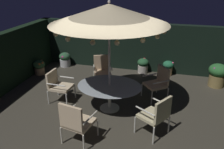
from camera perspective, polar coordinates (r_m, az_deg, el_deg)
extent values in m
cube|color=#3D382E|center=(6.25, -0.43, -9.79)|extent=(7.49, 7.04, 0.02)
cube|color=black|center=(8.89, 5.25, 6.96)|extent=(7.49, 0.30, 1.80)
cylinder|color=silver|center=(6.47, -0.59, -8.26)|extent=(0.54, 0.54, 0.03)
cylinder|color=silver|center=(6.30, -0.61, -5.71)|extent=(0.09, 0.09, 0.69)
ellipsoid|color=#9AA3A8|center=(6.13, -0.62, -2.78)|extent=(1.73, 1.41, 0.03)
cylinder|color=silver|center=(5.91, -0.64, 2.00)|extent=(0.06, 0.06, 2.51)
cone|color=beige|center=(5.56, -0.71, 14.78)|extent=(2.87, 2.87, 0.46)
sphere|color=silver|center=(5.53, -0.72, 17.56)|extent=(0.07, 0.07, 0.07)
sphere|color=#F9DB8C|center=(5.38, 12.86, 10.27)|extent=(0.10, 0.10, 0.10)
sphere|color=#F9DB8C|center=(5.91, 12.19, 11.49)|extent=(0.10, 0.10, 0.10)
sphere|color=#F9DB8C|center=(6.37, 9.67, 12.52)|extent=(0.10, 0.10, 0.10)
sphere|color=#F9DB8C|center=(6.68, 6.38, 13.20)|extent=(0.10, 0.10, 0.10)
sphere|color=#F9DB8C|center=(6.87, 2.14, 13.60)|extent=(0.10, 0.10, 0.10)
sphere|color=#F9DB8C|center=(6.89, -2.20, 13.64)|extent=(0.10, 0.10, 0.10)
sphere|color=#F9DB8C|center=(6.76, -6.43, 13.32)|extent=(0.10, 0.10, 0.10)
sphere|color=#F9DB8C|center=(6.45, -10.38, 12.61)|extent=(0.10, 0.10, 0.10)
sphere|color=#F9DB8C|center=(6.09, -12.85, 11.77)|extent=(0.10, 0.10, 0.10)
sphere|color=#F9DB8C|center=(5.63, -14.21, 10.70)|extent=(0.10, 0.10, 0.10)
sphere|color=#F9DB8C|center=(5.15, -13.73, 9.61)|extent=(0.10, 0.10, 0.10)
sphere|color=#F9DB8C|center=(4.72, -10.86, 8.60)|extent=(0.10, 0.10, 0.10)
sphere|color=#F9DB8C|center=(4.41, -4.83, 7.90)|extent=(0.10, 0.10, 0.10)
sphere|color=#F9DB8C|center=(4.37, 1.24, 7.84)|extent=(0.10, 0.10, 0.10)
sphere|color=#F9DB8C|center=(4.58, 7.66, 8.36)|extent=(0.10, 0.10, 0.10)
sphere|color=#F9DB8C|center=(4.92, 11.24, 9.18)|extent=(0.10, 0.10, 0.10)
cylinder|color=silver|center=(6.98, -9.09, -4.22)|extent=(0.04, 0.04, 0.41)
cylinder|color=silver|center=(6.56, -11.15, -6.33)|extent=(0.04, 0.04, 0.41)
cylinder|color=silver|center=(7.24, -13.26, -3.53)|extent=(0.04, 0.04, 0.41)
cylinder|color=silver|center=(6.83, -15.50, -5.50)|extent=(0.04, 0.04, 0.41)
cube|color=beige|center=(6.79, -12.43, -3.08)|extent=(0.59, 0.56, 0.07)
cube|color=beige|center=(6.82, -14.67, -0.87)|extent=(0.08, 0.53, 0.43)
cylinder|color=silver|center=(6.92, -11.50, -0.63)|extent=(0.56, 0.06, 0.04)
cylinder|color=silver|center=(6.49, -13.73, -2.51)|extent=(0.56, 0.06, 0.04)
cylinder|color=beige|center=(5.66, -8.72, -11.39)|extent=(0.04, 0.04, 0.41)
cylinder|color=beige|center=(5.40, -3.56, -13.06)|extent=(0.04, 0.04, 0.41)
cylinder|color=beige|center=(5.29, -12.42, -14.53)|extent=(0.04, 0.04, 0.41)
cylinder|color=beige|center=(5.01, -7.02, -16.58)|extent=(0.04, 0.04, 0.41)
cube|color=beige|center=(5.19, -8.08, -11.70)|extent=(0.67, 0.68, 0.07)
cube|color=beige|center=(4.83, -10.17, -10.42)|extent=(0.55, 0.17, 0.54)
cylinder|color=beige|center=(5.22, -10.87, -8.85)|extent=(0.15, 0.56, 0.04)
cylinder|color=beige|center=(4.93, -5.41, -10.57)|extent=(0.15, 0.56, 0.04)
cylinder|color=silver|center=(5.50, 5.68, -12.28)|extent=(0.04, 0.04, 0.43)
cylinder|color=silver|center=(5.87, 9.47, -9.95)|extent=(0.04, 0.04, 0.43)
cylinder|color=silver|center=(5.23, 10.23, -14.70)|extent=(0.04, 0.04, 0.43)
cylinder|color=silver|center=(5.62, 13.87, -12.03)|extent=(0.04, 0.04, 0.43)
cube|color=beige|center=(5.40, 10.01, -10.02)|extent=(0.75, 0.76, 0.07)
cube|color=beige|center=(5.13, 12.52, -8.51)|extent=(0.34, 0.49, 0.49)
cylinder|color=silver|center=(5.08, 8.20, -8.94)|extent=(0.46, 0.31, 0.04)
cylinder|color=silver|center=(5.48, 12.04, -6.64)|extent=(0.46, 0.31, 0.04)
cylinder|color=silver|center=(6.66, 9.79, -5.78)|extent=(0.04, 0.04, 0.40)
cylinder|color=silver|center=(7.07, 7.34, -3.79)|extent=(0.04, 0.04, 0.40)
cylinder|color=silver|center=(6.95, 13.62, -4.80)|extent=(0.04, 0.04, 0.40)
cylinder|color=silver|center=(7.35, 11.06, -2.95)|extent=(0.04, 0.04, 0.40)
cube|color=beige|center=(6.90, 10.60, -2.57)|extent=(0.76, 0.76, 0.07)
cube|color=beige|center=(6.92, 12.59, -0.08)|extent=(0.38, 0.46, 0.49)
cylinder|color=silver|center=(6.60, 12.07, -1.85)|extent=(0.44, 0.36, 0.04)
cylinder|color=silver|center=(7.01, 9.47, -0.08)|extent=(0.44, 0.36, 0.04)
cylinder|color=silver|center=(7.43, 0.02, -2.13)|extent=(0.04, 0.04, 0.41)
cylinder|color=silver|center=(7.37, -4.05, -2.41)|extent=(0.04, 0.04, 0.41)
cylinder|color=silver|center=(7.94, -0.66, -0.36)|extent=(0.04, 0.04, 0.41)
cylinder|color=silver|center=(7.88, -4.47, -0.62)|extent=(0.04, 0.04, 0.41)
cube|color=beige|center=(7.55, -2.32, 0.31)|extent=(0.70, 0.72, 0.07)
cube|color=beige|center=(7.70, -2.61, 3.06)|extent=(0.49, 0.26, 0.50)
cylinder|color=silver|center=(7.51, -0.34, 1.90)|extent=(0.26, 0.51, 0.04)
cylinder|color=silver|center=(7.45, -4.37, 1.64)|extent=(0.26, 0.51, 0.04)
cylinder|color=olive|center=(8.37, 24.41, -1.35)|extent=(0.49, 0.49, 0.40)
ellipsoid|color=#2C6730|center=(8.23, 24.83, 0.97)|extent=(0.60, 0.60, 0.42)
sphere|color=#BB2A79|center=(8.44, 25.55, 1.57)|extent=(0.06, 0.06, 0.06)
sphere|color=#AE2B76|center=(8.23, 23.91, 2.16)|extent=(0.07, 0.07, 0.07)
sphere|color=#B12B8B|center=(8.04, 24.08, 1.29)|extent=(0.11, 0.11, 0.11)
sphere|color=#AB387A|center=(8.10, 25.69, 0.46)|extent=(0.08, 0.08, 0.08)
cylinder|color=tan|center=(8.73, 13.60, 0.82)|extent=(0.32, 0.32, 0.30)
ellipsoid|color=#236742|center=(8.64, 13.76, 2.39)|extent=(0.39, 0.39, 0.27)
sphere|color=#E85379|center=(8.58, 14.84, 2.81)|extent=(0.07, 0.07, 0.07)
sphere|color=#EB596D|center=(8.70, 14.01, 2.93)|extent=(0.10, 0.10, 0.10)
sphere|color=#DE5770|center=(8.69, 13.35, 2.62)|extent=(0.07, 0.07, 0.07)
sphere|color=#DA426F|center=(8.55, 13.31, 2.41)|extent=(0.08, 0.08, 0.08)
sphere|color=#D95763|center=(8.50, 13.88, 2.21)|extent=(0.09, 0.09, 0.09)
cylinder|color=tan|center=(8.99, -17.43, 0.93)|extent=(0.36, 0.36, 0.26)
ellipsoid|color=#366337|center=(8.91, -17.62, 2.41)|extent=(0.43, 0.43, 0.30)
sphere|color=orange|center=(8.77, -16.86, 2.77)|extent=(0.09, 0.09, 0.09)
sphere|color=#DE7F47|center=(8.95, -17.06, 3.25)|extent=(0.08, 0.08, 0.08)
sphere|color=orange|center=(9.03, -17.69, 2.94)|extent=(0.06, 0.06, 0.06)
sphere|color=orange|center=(8.96, -18.34, 2.61)|extent=(0.07, 0.07, 0.07)
sphere|color=orange|center=(8.83, -18.26, 2.26)|extent=(0.08, 0.08, 0.08)
sphere|color=orange|center=(8.72, -17.53, 2.44)|extent=(0.08, 0.08, 0.08)
cylinder|color=beige|center=(8.77, 7.61, 1.38)|extent=(0.37, 0.37, 0.30)
ellipsoid|color=#25542F|center=(8.67, 7.70, 2.99)|extent=(0.42, 0.42, 0.29)
sphere|color=#C52545|center=(8.63, 8.66, 3.21)|extent=(0.07, 0.07, 0.07)
sphere|color=#D63A43|center=(8.79, 8.01, 3.79)|extent=(0.10, 0.10, 0.10)
sphere|color=red|center=(8.67, 7.05, 3.67)|extent=(0.07, 0.07, 0.07)
sphere|color=#C92B44|center=(8.54, 7.54, 3.01)|extent=(0.11, 0.11, 0.11)
cylinder|color=silver|center=(9.52, -11.48, 2.90)|extent=(0.41, 0.41, 0.29)
ellipsoid|color=#2D5637|center=(9.43, -11.61, 4.41)|extent=(0.44, 0.44, 0.31)
sphere|color=#B52E71|center=(9.35, -11.07, 4.96)|extent=(0.07, 0.07, 0.07)
sphere|color=#A74176|center=(9.51, -11.14, 5.12)|extent=(0.09, 0.09, 0.09)
sphere|color=#C03380|center=(9.48, -12.35, 4.90)|extent=(0.09, 0.09, 0.09)
sphere|color=#B82A75|center=(9.27, -12.09, 4.25)|extent=(0.10, 0.10, 0.10)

